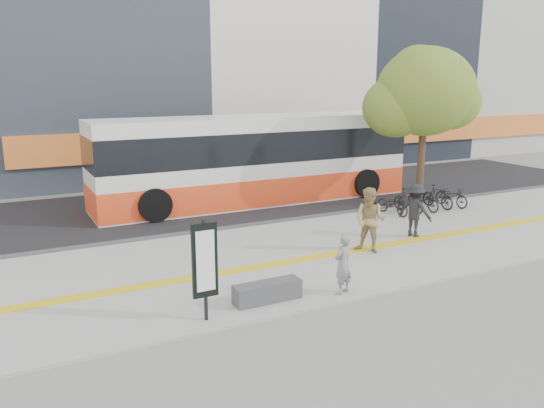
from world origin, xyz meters
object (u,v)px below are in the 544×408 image
bench (267,292)px  seated_woman (343,264)px  signboard (205,262)px  street_tree (423,94)px  pedestrian_tan (370,220)px  pedestrian_dark (415,210)px  bus (255,162)px

bench → seated_woman: size_ratio=1.09×
signboard → street_tree: (11.38, 6.33, 3.15)m
signboard → pedestrian_tan: (5.91, 2.21, -0.32)m
seated_woman → pedestrian_dark: size_ratio=0.86×
street_tree → bus: street_tree is taller
bench → signboard: 1.94m
signboard → seated_woman: size_ratio=1.50×
signboard → seated_woman: 3.45m
signboard → bus: (5.92, 10.01, 0.36)m
pedestrian_tan → pedestrian_dark: size_ratio=1.12×
bench → pedestrian_tan: bearing=23.8°
street_tree → bench: bearing=-148.4°
pedestrian_tan → bench: bearing=-98.3°
signboard → pedestrian_dark: bearing=19.4°
signboard → seated_woman: (3.40, -0.09, -0.55)m
street_tree → bus: (-5.46, 3.68, -2.79)m
bench → signboard: signboard is taller
seated_woman → pedestrian_tan: (2.51, 2.30, 0.23)m
bench → pedestrian_tan: 4.77m
bench → pedestrian_tan: pedestrian_tan is taller
signboard → bench: bearing=10.8°
signboard → bus: bearing=59.4°
bus → pedestrian_dark: size_ratio=7.76×
bench → signboard: size_ratio=0.73×
bench → pedestrian_tan: size_ratio=0.83×
street_tree → signboard: bearing=-150.9°
seated_woman → pedestrian_tan: bearing=-158.0°
pedestrian_tan → pedestrian_dark: (2.32, 0.69, -0.11)m
signboard → pedestrian_dark: 8.74m
signboard → seated_woman: signboard is taller
pedestrian_tan → pedestrian_dark: bearing=74.4°
street_tree → pedestrian_dark: street_tree is taller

